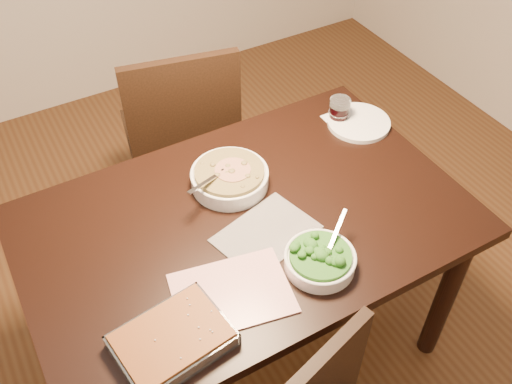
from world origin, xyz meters
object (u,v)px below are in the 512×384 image
at_px(stew_bowl, 230,177).
at_px(table, 247,238).
at_px(baking_dish, 172,340).
at_px(wine_tumbler, 339,109).
at_px(dinner_plate, 359,123).
at_px(chair_far, 182,132).
at_px(broccoli_bowl, 320,259).

bearing_deg(stew_bowl, table, -99.13).
xyz_separation_m(baking_dish, wine_tumbler, (0.93, 0.57, 0.02)).
relative_size(stew_bowl, wine_tumbler, 3.09).
bearing_deg(table, dinner_plate, 19.62).
distance_m(table, dinner_plate, 0.65).
xyz_separation_m(wine_tumbler, chair_far, (-0.46, 0.47, -0.26)).
bearing_deg(dinner_plate, chair_far, 133.83).
height_order(broccoli_bowl, baking_dish, broccoli_bowl).
distance_m(table, broccoli_bowl, 0.31).
relative_size(wine_tumbler, dinner_plate, 0.38).
xyz_separation_m(table, broccoli_bowl, (0.10, -0.27, 0.12)).
height_order(baking_dish, wine_tumbler, wine_tumbler).
height_order(wine_tumbler, dinner_plate, wine_tumbler).
bearing_deg(chair_far, dinner_plate, 145.50).
height_order(table, wine_tumbler, wine_tumbler).
bearing_deg(chair_far, table, 94.74).
height_order(table, broccoli_bowl, broccoli_bowl).
height_order(stew_bowl, chair_far, chair_far).
distance_m(stew_bowl, chair_far, 0.63).
distance_m(baking_dish, chair_far, 1.17).
bearing_deg(table, broccoli_bowl, -70.49).
relative_size(table, stew_bowl, 5.10).
relative_size(broccoli_bowl, wine_tumbler, 2.46).
bearing_deg(stew_bowl, broccoli_bowl, -80.92).
bearing_deg(chair_far, baking_dish, 77.23).
distance_m(wine_tumbler, dinner_plate, 0.09).
height_order(wine_tumbler, chair_far, chair_far).
bearing_deg(dinner_plate, baking_dish, -152.49).
xyz_separation_m(broccoli_bowl, wine_tumbler, (0.46, 0.54, 0.02)).
xyz_separation_m(table, wine_tumbler, (0.55, 0.28, 0.14)).
height_order(broccoli_bowl, wine_tumbler, wine_tumbler).
height_order(baking_dish, chair_far, chair_far).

